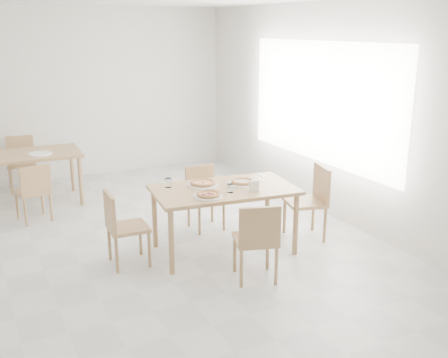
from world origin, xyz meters
name	(u,v)px	position (x,y,z in m)	size (l,w,h in m)	color
room	(320,102)	(2.98, 0.30, 1.50)	(7.28, 7.00, 7.00)	silver
main_table	(224,195)	(1.19, -0.39, 0.67)	(1.66, 1.06, 0.75)	tan
chair_south	(257,237)	(1.13, -1.23, 0.48)	(0.51, 0.51, 0.83)	tan
chair_north	(203,192)	(1.29, 0.39, 0.46)	(0.39, 0.39, 0.79)	tan
chair_west	(121,223)	(0.04, -0.24, 0.48)	(0.42, 0.42, 0.82)	tan
chair_east	(312,197)	(2.31, -0.51, 0.51)	(0.54, 0.54, 0.89)	tan
plate_margherita	(203,185)	(1.02, -0.21, 0.76)	(0.34, 0.34, 0.02)	white
plate_mushroom	(243,184)	(1.44, -0.37, 0.76)	(0.34, 0.34, 0.02)	white
plate_pepperoni	(209,196)	(0.89, -0.61, 0.76)	(0.31, 0.31, 0.02)	white
pizza_margherita	(203,183)	(1.02, -0.21, 0.78)	(0.36, 0.36, 0.03)	tan
pizza_mushroom	(243,182)	(1.44, -0.37, 0.78)	(0.27, 0.27, 0.03)	tan
pizza_pepperoni	(209,194)	(0.89, -0.61, 0.78)	(0.31, 0.31, 0.03)	tan
tumbler_a	(168,183)	(0.64, -0.08, 0.80)	(0.08, 0.08, 0.10)	white
tumbler_b	(230,188)	(1.17, -0.57, 0.80)	(0.07, 0.07, 0.09)	white
napkin_holder	(254,186)	(1.41, -0.66, 0.81)	(0.11, 0.07, 0.12)	silver
fork_a	(262,175)	(1.82, -0.15, 0.75)	(0.01, 0.16, 0.01)	silver
fork_b	(260,179)	(1.72, -0.27, 0.75)	(0.02, 0.18, 0.01)	silver
second_table	(24,159)	(-0.60, 2.34, 0.67)	(1.57, 0.94, 0.75)	tan
chair_back_s	(34,189)	(-0.59, 1.53, 0.45)	(0.45, 0.45, 0.78)	tan
chair_back_n	(21,159)	(-0.56, 3.17, 0.48)	(0.46, 0.46, 0.83)	tan
plate_empty	(40,154)	(-0.39, 2.20, 0.76)	(0.32, 0.32, 0.02)	white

